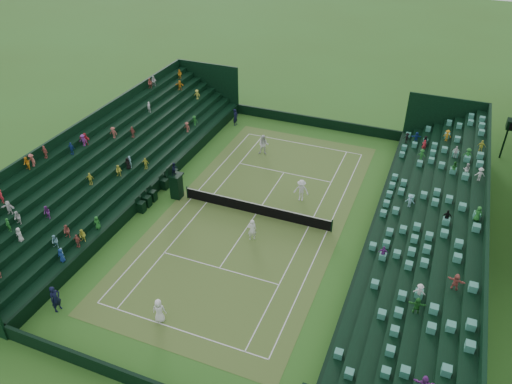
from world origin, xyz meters
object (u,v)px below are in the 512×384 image
(umpire_chair, at_px, (176,183))
(player_near_east, at_px, (252,230))
(player_far_east, at_px, (301,190))
(player_far_west, at_px, (264,145))
(player_near_west, at_px, (159,311))
(tennis_net, at_px, (256,208))

(umpire_chair, height_order, player_near_east, umpire_chair)
(player_near_east, xyz_separation_m, player_far_east, (1.70, 5.89, 0.06))
(player_far_west, bearing_deg, player_near_west, -97.72)
(umpire_chair, xyz_separation_m, player_near_west, (5.34, -11.45, -0.53))
(player_near_west, bearing_deg, player_far_west, -102.76)
(tennis_net, height_order, player_far_west, player_far_west)
(player_far_west, bearing_deg, tennis_net, -84.34)
(player_near_west, relative_size, player_far_west, 0.86)
(tennis_net, relative_size, player_near_west, 7.27)
(player_far_west, bearing_deg, player_near_east, -84.58)
(tennis_net, xyz_separation_m, player_far_west, (-2.78, 8.76, 0.41))
(umpire_chair, distance_m, player_near_east, 7.93)
(player_near_east, relative_size, player_far_west, 0.91)
(player_far_east, bearing_deg, umpire_chair, -166.36)
(player_near_west, height_order, player_near_east, player_near_east)
(umpire_chair, xyz_separation_m, player_far_east, (9.15, 3.24, -0.43))
(player_near_east, height_order, player_far_west, player_far_west)
(umpire_chair, relative_size, player_near_east, 1.84)
(umpire_chair, bearing_deg, player_near_east, -19.55)
(player_near_west, bearing_deg, tennis_net, -113.22)
(player_near_west, relative_size, player_far_east, 0.89)
(player_near_west, distance_m, player_far_east, 15.18)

